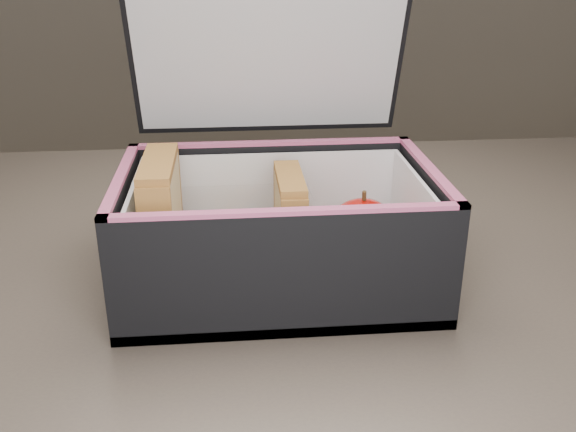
% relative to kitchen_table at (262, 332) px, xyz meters
% --- Properties ---
extents(kitchen_table, '(1.20, 0.80, 0.75)m').
position_rel_kitchen_table_xyz_m(kitchen_table, '(0.00, 0.00, 0.00)').
color(kitchen_table, brown).
rests_on(kitchen_table, ground).
extents(lunch_bag, '(0.29, 0.25, 0.28)m').
position_rel_kitchen_table_xyz_m(lunch_bag, '(0.01, -0.05, 0.15)').
color(lunch_bag, black).
rests_on(lunch_bag, kitchen_table).
extents(plastic_tub, '(0.16, 0.12, 0.07)m').
position_rel_kitchen_table_xyz_m(plastic_tub, '(-0.03, -0.05, 0.14)').
color(plastic_tub, white).
rests_on(plastic_tub, lunch_bag).
extents(sandwich_left, '(0.03, 0.10, 0.11)m').
position_rel_kitchen_table_xyz_m(sandwich_left, '(-0.09, -0.05, 0.16)').
color(sandwich_left, '#CFB681').
rests_on(sandwich_left, plastic_tub).
extents(sandwich_right, '(0.02, 0.08, 0.09)m').
position_rel_kitchen_table_xyz_m(sandwich_right, '(0.03, -0.05, 0.15)').
color(sandwich_right, '#CFB681').
rests_on(sandwich_right, plastic_tub).
extents(carrot_sticks, '(0.05, 0.14, 0.03)m').
position_rel_kitchen_table_xyz_m(carrot_sticks, '(-0.03, -0.06, 0.12)').
color(carrot_sticks, orange).
rests_on(carrot_sticks, plastic_tub).
extents(paper_napkin, '(0.09, 0.09, 0.01)m').
position_rel_kitchen_table_xyz_m(paper_napkin, '(0.09, -0.05, 0.11)').
color(paper_napkin, white).
rests_on(paper_napkin, lunch_bag).
extents(red_apple, '(0.09, 0.09, 0.07)m').
position_rel_kitchen_table_xyz_m(red_apple, '(0.09, -0.05, 0.14)').
color(red_apple, '#920D05').
rests_on(red_apple, paper_napkin).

